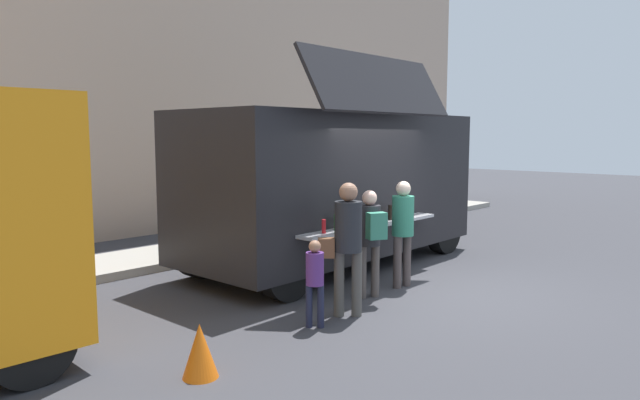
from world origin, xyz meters
TOP-DOWN VIEW (x-y plane):
  - ground_plane at (0.00, 0.00)m, footprint 60.00×60.00m
  - curb_strip at (-3.80, 5.05)m, footprint 28.00×1.60m
  - building_behind at (-2.80, 8.95)m, footprint 32.00×2.40m
  - food_truck_main at (0.21, 2.43)m, footprint 5.98×3.02m
  - traffic_cone_orange at (-4.47, 0.09)m, footprint 0.36×0.36m
  - trash_bin at (4.65, 4.75)m, footprint 0.60×0.60m
  - customer_front_ordering at (-0.28, 0.58)m, footprint 0.35×0.34m
  - customer_mid_with_backpack at (-1.12, 0.57)m, footprint 0.44×0.52m
  - customer_rear_waiting at (-2.00, 0.27)m, footprint 0.51×0.51m
  - child_near_queue at (-2.62, 0.27)m, footprint 0.23×0.23m

SIDE VIEW (x-z plane):
  - ground_plane at x=0.00m, z-range 0.00..0.00m
  - curb_strip at x=-3.80m, z-range 0.00..0.15m
  - traffic_cone_orange at x=-4.47m, z-range 0.00..0.55m
  - trash_bin at x=4.65m, z-range 0.00..0.96m
  - child_near_queue at x=-2.62m, z-range 0.11..1.21m
  - customer_mid_with_backpack at x=-1.12m, z-range 0.18..1.78m
  - customer_front_ordering at x=-0.28m, z-range 0.16..1.85m
  - customer_rear_waiting at x=-2.00m, z-range 0.17..1.95m
  - food_truck_main at x=0.21m, z-range -0.31..3.36m
  - building_behind at x=-2.80m, z-range 0.00..10.36m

